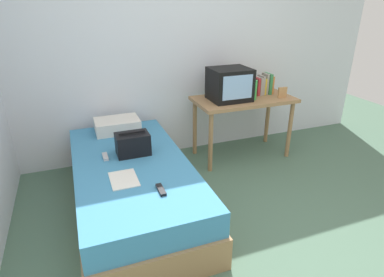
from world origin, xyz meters
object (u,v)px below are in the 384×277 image
at_px(desk, 243,106).
at_px(book_row, 263,85).
at_px(pillow, 117,125).
at_px(picture_frame, 282,92).
at_px(handbag, 133,144).
at_px(remote_dark, 161,190).
at_px(water_bottle, 254,90).
at_px(remote_silver, 105,157).
at_px(magazine, 124,179).
at_px(tv, 230,84).
at_px(bed, 133,186).

xyz_separation_m(desk, book_row, (0.30, 0.08, 0.21)).
distance_m(book_row, pillow, 1.79).
bearing_deg(picture_frame, handbag, -169.30).
relative_size(pillow, handbag, 1.55).
bearing_deg(remote_dark, desk, 41.41).
relative_size(water_bottle, remote_dark, 1.43).
height_order(water_bottle, pillow, water_bottle).
relative_size(handbag, remote_silver, 2.08).
xyz_separation_m(handbag, magazine, (-0.16, -0.43, -0.10)).
bearing_deg(pillow, water_bottle, -8.11).
bearing_deg(tv, remote_dark, -134.18).
relative_size(picture_frame, handbag, 0.41).
distance_m(picture_frame, magazine, 2.17).
distance_m(picture_frame, remote_dark, 2.08).
height_order(picture_frame, handbag, picture_frame).
height_order(bed, book_row, book_row).
xyz_separation_m(desk, tv, (-0.20, -0.01, 0.27)).
bearing_deg(handbag, bed, -109.70).
distance_m(bed, water_bottle, 1.74).
bearing_deg(handbag, remote_dark, -84.51).
xyz_separation_m(bed, desk, (1.47, 0.64, 0.40)).
bearing_deg(pillow, desk, -4.84).
bearing_deg(bed, pillow, 89.60).
distance_m(magazine, remote_dark, 0.35).
xyz_separation_m(bed, magazine, (-0.11, -0.28, 0.25)).
relative_size(desk, remote_dark, 7.44).
bearing_deg(pillow, handbag, -85.54).
bearing_deg(picture_frame, bed, -165.29).
bearing_deg(bed, desk, 23.63).
bearing_deg(remote_dark, bed, 102.42).
xyz_separation_m(pillow, remote_silver, (-0.21, -0.61, -0.06)).
bearing_deg(pillow, remote_silver, -108.72).
distance_m(tv, handbag, 1.35).
relative_size(bed, water_bottle, 8.94).
xyz_separation_m(water_bottle, remote_silver, (-1.74, -0.39, -0.35)).
bearing_deg(water_bottle, remote_dark, -142.34).
distance_m(water_bottle, book_row, 0.29).
distance_m(remote_dark, remote_silver, 0.78).
xyz_separation_m(desk, picture_frame, (0.42, -0.15, 0.16)).
relative_size(bed, handbag, 6.67).
bearing_deg(remote_silver, book_row, 15.86).
distance_m(bed, pillow, 0.83).
bearing_deg(water_bottle, remote_silver, -167.44).
bearing_deg(picture_frame, desk, 161.01).
bearing_deg(desk, water_bottle, -53.66).
bearing_deg(desk, book_row, 14.47).
bearing_deg(remote_silver, picture_frame, 9.12).
distance_m(bed, book_row, 2.00).
distance_m(desk, remote_silver, 1.74).
xyz_separation_m(picture_frame, pillow, (-1.88, 0.27, -0.25)).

